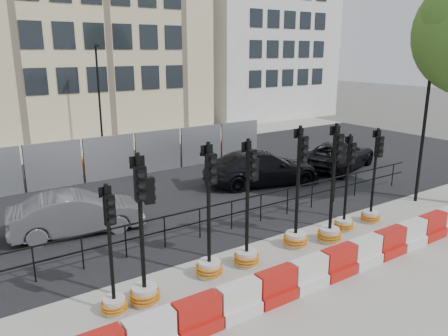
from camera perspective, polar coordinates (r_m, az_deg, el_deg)
ground at (r=13.46m, az=3.98°, el=-9.72°), size 120.00×120.00×0.00m
sidewalk_near at (r=11.51m, az=13.52°, el=-14.63°), size 40.00×6.00×0.02m
road at (r=19.08m, az=-9.06°, el=-2.26°), size 40.00×14.00×0.03m
sidewalk_far at (r=27.27m, az=-17.18°, el=2.48°), size 40.00×4.00×0.02m
building_white at (r=40.08m, az=4.03°, el=18.41°), size 12.00×9.06×16.00m
kerb_railing at (r=14.08m, az=1.02°, el=-5.51°), size 18.00×0.04×1.00m
heras_fencing at (r=21.67m, az=-11.02°, el=1.49°), size 14.33×1.72×2.00m
lamp_post_far at (r=25.97m, az=-15.99°, el=9.16°), size 0.12×0.56×6.00m
lamp_post_near at (r=17.77m, az=24.83°, el=5.88°), size 0.12×0.56×6.00m
barrier_row at (r=11.46m, az=12.88°, el=-12.71°), size 12.55×0.50×0.80m
traffic_signal_a at (r=10.18m, az=-14.24°, el=-14.95°), size 0.59×0.59×3.01m
traffic_signal_b at (r=10.26m, az=-10.38°, el=-12.99°), size 0.70×0.70×3.57m
traffic_signal_c at (r=11.27m, az=-1.92°, el=-10.73°), size 0.70×0.70×3.55m
traffic_signal_d at (r=11.79m, az=3.09°, el=-8.98°), size 0.69×0.69×3.51m
traffic_signal_e at (r=13.05m, az=9.44°, el=-7.12°), size 0.72×0.72×3.64m
traffic_signal_f at (r=13.55m, az=13.84°, el=-5.99°), size 0.72×0.72×3.65m
traffic_signal_g at (r=14.57m, az=15.51°, el=-5.49°), size 0.63×0.63×3.17m
traffic_signal_h at (r=15.51m, az=18.74°, el=-4.44°), size 0.64×0.64×3.24m
car_b at (r=14.61m, az=-18.68°, el=-5.62°), size 2.69×4.51×1.34m
car_c at (r=18.95m, az=4.98°, el=0.05°), size 4.76×6.20×1.48m
car_d at (r=22.19m, az=14.74°, el=1.66°), size 5.19×6.25×1.36m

